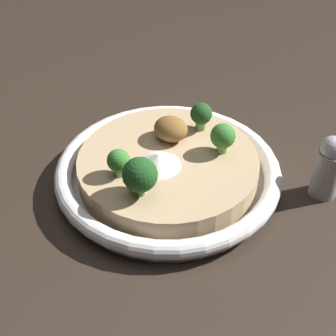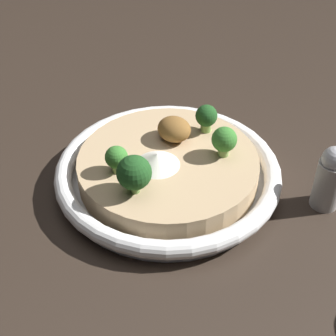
# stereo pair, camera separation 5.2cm
# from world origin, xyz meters

# --- Properties ---
(ground_plane) EXTENTS (6.00, 6.00, 0.00)m
(ground_plane) POSITION_xyz_m (0.00, 0.00, 0.00)
(ground_plane) COLOR #2D231C
(risotto_bowl) EXTENTS (0.28, 0.28, 0.04)m
(risotto_bowl) POSITION_xyz_m (0.00, 0.00, 0.02)
(risotto_bowl) COLOR white
(risotto_bowl) RESTS_ON ground_plane
(cheese_sprinkle) EXTENTS (0.05, 0.05, 0.02)m
(cheese_sprinkle) POSITION_xyz_m (-0.00, -0.02, 0.05)
(cheese_sprinkle) COLOR white
(cheese_sprinkle) RESTS_ON risotto_bowl
(crispy_onion_garnish) EXTENTS (0.04, 0.04, 0.03)m
(crispy_onion_garnish) POSITION_xyz_m (-0.02, 0.03, 0.06)
(crispy_onion_garnish) COLOR brown
(crispy_onion_garnish) RESTS_ON risotto_bowl
(broccoli_back_left) EXTENTS (0.03, 0.03, 0.04)m
(broccoli_back_left) POSITION_xyz_m (-0.01, 0.08, 0.06)
(broccoli_back_left) COLOR #759E4C
(broccoli_back_left) RESTS_ON risotto_bowl
(broccoli_back) EXTENTS (0.03, 0.03, 0.04)m
(broccoli_back) POSITION_xyz_m (0.04, 0.05, 0.06)
(broccoli_back) COLOR #84A856
(broccoli_back) RESTS_ON risotto_bowl
(broccoli_front_right) EXTENTS (0.04, 0.04, 0.05)m
(broccoli_front_right) POSITION_xyz_m (0.02, -0.07, 0.07)
(broccoli_front_right) COLOR #668E47
(broccoli_front_right) RESTS_ON risotto_bowl
(broccoli_front) EXTENTS (0.03, 0.03, 0.03)m
(broccoli_front) POSITION_xyz_m (-0.02, -0.06, 0.06)
(broccoli_front) COLOR #84A856
(broccoli_front) RESTS_ON risotto_bowl
(pepper_shaker) EXTENTS (0.03, 0.03, 0.08)m
(pepper_shaker) POSITION_xyz_m (0.16, 0.11, 0.04)
(pepper_shaker) COLOR #9E9993
(pepper_shaker) RESTS_ON ground_plane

